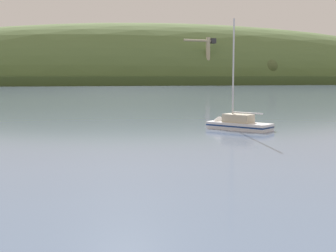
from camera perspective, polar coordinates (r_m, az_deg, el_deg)
name	(u,v)px	position (r m, az deg, el deg)	size (l,w,h in m)	color
far_shoreline_hill	(166,83)	(265.38, -0.29, 5.30)	(489.72, 146.06, 67.82)	#3C4E24
dockside_crane	(207,61)	(232.08, 4.87, 7.99)	(16.82, 6.80, 23.34)	#4C4C51
sailboat_near_mooring	(233,127)	(39.66, 7.98, -0.07)	(5.64, 5.75, 10.16)	white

